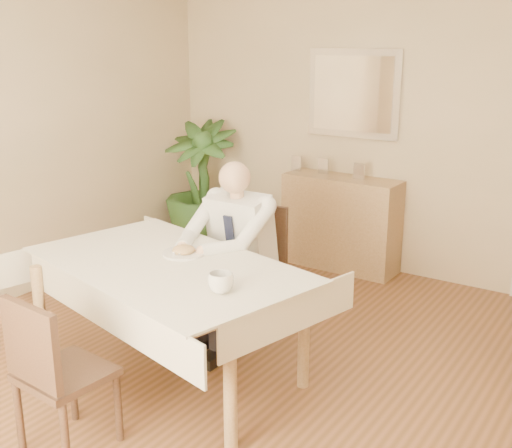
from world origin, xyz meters
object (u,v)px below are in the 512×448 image
Objects in this scene: coffee_mug at (221,283)px; chair_near at (52,369)px; dining_table at (167,277)px; chair_far at (251,261)px; sideboard at (341,223)px; seated_man at (227,247)px; potted_palm at (201,185)px.

chair_near is at bearing -126.39° from coffee_mug.
chair_far reaches higher than dining_table.
seated_man is at bearing -87.69° from sideboard.
chair_far is at bearing -87.44° from sideboard.
chair_near is 0.92m from coffee_mug.
dining_table is 2.30× the size of chair_near.
seated_man is 1.80m from sideboard.
coffee_mug is 0.13× the size of sideboard.
chair_near is at bearing -75.29° from dining_table.
sideboard is (-0.57, 2.56, -0.39)m from coffee_mug.
potted_palm reaches higher than coffee_mug.
chair_far is 0.72× the size of seated_man.
chair_far is 0.34m from seated_man.
sideboard is 0.83× the size of potted_palm.
dining_table is 2.59m from potted_palm.
chair_far reaches higher than chair_near.
chair_far is 6.63× the size of coffee_mug.
seated_man is at bearing -46.97° from potted_palm.
potted_palm is (-1.45, 2.15, -0.04)m from dining_table.
sideboard is (-0.06, 3.25, -0.06)m from chair_near.
potted_palm reaches higher than chair_near.
potted_palm is (-1.45, 1.56, -0.07)m from seated_man.
potted_palm is at bearing 133.03° from seated_man.
chair_far is at bearing 116.52° from coffee_mug.
chair_far reaches higher than sideboard.
coffee_mug is at bearing 57.84° from chair_near.
chair_far reaches higher than coffee_mug.
potted_palm reaches higher than dining_table.
potted_palm reaches higher than chair_far.
seated_man is at bearing 95.05° from chair_near.
potted_palm is (-1.47, 3.02, 0.15)m from chair_near.
chair_far is 1.76m from chair_near.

